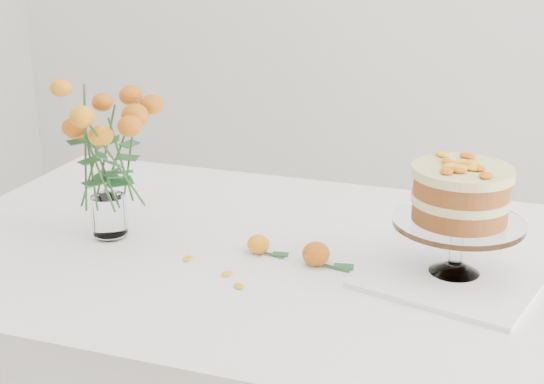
# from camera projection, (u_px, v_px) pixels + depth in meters

# --- Properties ---
(table) EXTENTS (1.43, 0.93, 0.76)m
(table) POSITION_uv_depth(u_px,v_px,m) (262.00, 284.00, 1.58)
(table) COLOR #A47E60
(table) RESTS_ON ground
(napkin) EXTENTS (0.38, 0.38, 0.01)m
(napkin) POSITION_uv_depth(u_px,v_px,m) (454.00, 274.00, 1.43)
(napkin) COLOR white
(napkin) RESTS_ON table
(cake_stand) EXTENTS (0.24, 0.24, 0.22)m
(cake_stand) POSITION_uv_depth(u_px,v_px,m) (460.00, 200.00, 1.38)
(cake_stand) COLOR white
(cake_stand) RESTS_ON napkin
(rose_vase) EXTENTS (0.28, 0.28, 0.37)m
(rose_vase) POSITION_uv_depth(u_px,v_px,m) (103.00, 139.00, 1.54)
(rose_vase) COLOR white
(rose_vase) RESTS_ON table
(loose_rose_near) EXTENTS (0.08, 0.05, 0.04)m
(loose_rose_near) POSITION_uv_depth(u_px,v_px,m) (259.00, 244.00, 1.53)
(loose_rose_near) COLOR orange
(loose_rose_near) RESTS_ON table
(loose_rose_far) EXTENTS (0.10, 0.05, 0.05)m
(loose_rose_far) POSITION_uv_depth(u_px,v_px,m) (316.00, 254.00, 1.47)
(loose_rose_far) COLOR #B93E09
(loose_rose_far) RESTS_ON table
(stray_petal_a) EXTENTS (0.03, 0.02, 0.00)m
(stray_petal_a) POSITION_uv_depth(u_px,v_px,m) (188.00, 259.00, 1.50)
(stray_petal_a) COLOR yellow
(stray_petal_a) RESTS_ON table
(stray_petal_b) EXTENTS (0.03, 0.02, 0.00)m
(stray_petal_b) POSITION_uv_depth(u_px,v_px,m) (227.00, 274.00, 1.44)
(stray_petal_b) COLOR yellow
(stray_petal_b) RESTS_ON table
(stray_petal_c) EXTENTS (0.03, 0.02, 0.00)m
(stray_petal_c) POSITION_uv_depth(u_px,v_px,m) (239.00, 286.00, 1.39)
(stray_petal_c) COLOR yellow
(stray_petal_c) RESTS_ON table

